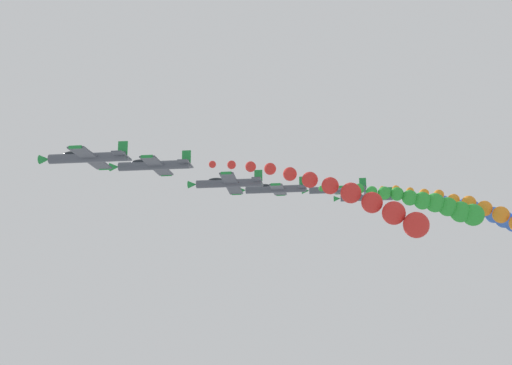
{
  "coord_description": "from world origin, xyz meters",
  "views": [
    {
      "loc": [
        -90.29,
        -11.01,
        97.15
      ],
      "look_at": [
        0.0,
        0.0,
        124.3
      ],
      "focal_mm": 46.57,
      "sensor_mm": 36.0,
      "label": 1
    }
  ],
  "objects": [
    {
      "name": "smoke_trail_left_outer",
      "position": [
        6.77,
        -25.98,
        121.89
      ],
      "size": [
        5.22,
        24.13,
        6.24
      ],
      "color": "green"
    },
    {
      "name": "airplane_trailing",
      "position": [
        22.71,
        -16.48,
        127.69
      ],
      "size": [
        9.56,
        10.35,
        2.32
      ],
      "rotation": [
        0.0,
        0.01,
        0.0
      ],
      "color": "#474C56"
    },
    {
      "name": "airplane_right_inner",
      "position": [
        -3.97,
        3.47,
        123.16
      ],
      "size": [
        9.57,
        10.35,
        2.33
      ],
      "rotation": [
        0.0,
        0.03,
        0.0
      ],
      "color": "#474C56"
    },
    {
      "name": "smoke_trail_trailing",
      "position": [
        23.24,
        -36.86,
        124.35
      ],
      "size": [
        3.36,
        19.87,
        7.05
      ],
      "color": "blue"
    },
    {
      "name": "airplane_lead",
      "position": [
        -21.85,
        16.8,
        121.39
      ],
      "size": [
        9.56,
        10.35,
        2.35
      ],
      "rotation": [
        0.0,
        -0.06,
        0.0
      ],
      "color": "#474C56"
    },
    {
      "name": "smoke_trail_left_inner",
      "position": [
        -14.75,
        -14.42,
        117.07
      ],
      "size": [
        3.52,
        25.84,
        10.57
      ],
      "color": "red"
    },
    {
      "name": "smoke_trail_right_outer",
      "position": [
        10.7,
        -34.89,
        121.19
      ],
      "size": [
        6.31,
        23.37,
        10.38
      ],
      "color": "orange"
    },
    {
      "name": "airplane_right_outer",
      "position": [
        13.37,
        -11.41,
        126.66
      ],
      "size": [
        9.49,
        10.35,
        2.8
      ],
      "rotation": [
        0.0,
        -0.16,
        0.0
      ],
      "color": "#474C56"
    },
    {
      "name": "airplane_left_outer",
      "position": [
        4.74,
        -2.21,
        124.6
      ],
      "size": [
        9.54,
        10.35,
        2.56
      ],
      "rotation": [
        0.0,
        -0.11,
        0.0
      ],
      "color": "#474C56"
    },
    {
      "name": "airplane_left_inner",
      "position": [
        -13.87,
        11.29,
        122.84
      ],
      "size": [
        9.56,
        10.35,
        2.35
      ],
      "rotation": [
        0.0,
        -0.06,
        0.0
      ],
      "color": "#474C56"
    }
  ]
}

